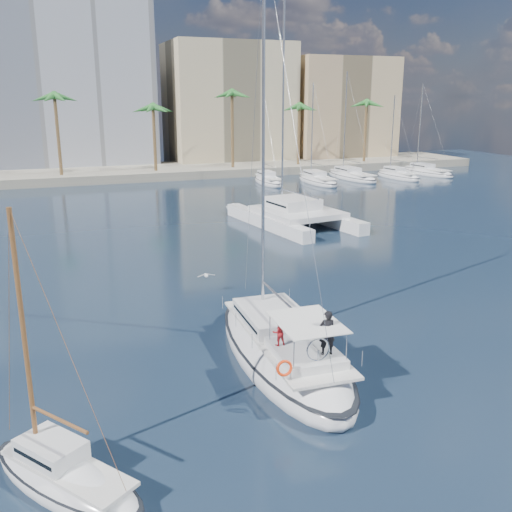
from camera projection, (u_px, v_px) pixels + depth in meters
name	position (u px, v px, depth m)	size (l,w,h in m)	color
ground	(249.00, 334.00, 28.54)	(160.00, 160.00, 0.00)	black
quay	(106.00, 173.00, 83.28)	(120.00, 14.00, 1.20)	gray
building_modern	(9.00, 79.00, 86.36)	(42.00, 16.00, 28.00)	silver
building_beige	(229.00, 105.00, 96.37)	(20.00, 14.00, 20.00)	tan
building_tan_right	(339.00, 111.00, 101.68)	(18.00, 12.00, 18.00)	tan
palm_centre	(104.00, 105.00, 77.07)	(3.60, 3.60, 12.30)	brown
palm_right	(328.00, 104.00, 88.70)	(3.60, 3.60, 12.30)	brown
main_sloop	(282.00, 350.00, 25.42)	(4.63, 12.83, 18.77)	silver
small_sloop	(65.00, 477.00, 17.23)	(5.23, 6.26, 9.03)	silver
catamaran	(294.00, 212.00, 52.45)	(8.66, 14.51, 19.77)	silver
seagull	(206.00, 275.00, 34.04)	(1.09, 0.47, 0.20)	silver
moored_yacht_a	(268.00, 184.00, 77.69)	(2.72, 9.35, 11.90)	silver
moored_yacht_b	(317.00, 183.00, 78.11)	(3.14, 10.78, 13.72)	silver
moored_yacht_c	(352.00, 179.00, 82.13)	(3.55, 12.21, 15.54)	silver
moored_yacht_d	(398.00, 178.00, 82.55)	(2.72, 9.35, 11.90)	silver
moored_yacht_e	(427.00, 175.00, 86.58)	(3.14, 10.78, 13.72)	silver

